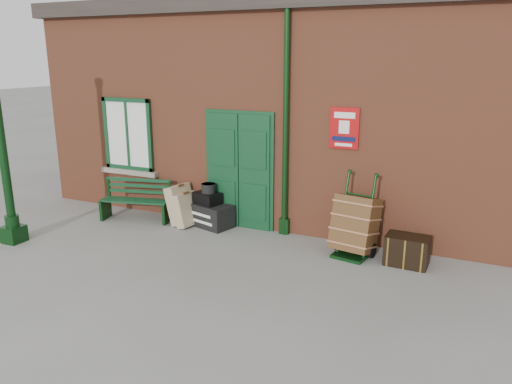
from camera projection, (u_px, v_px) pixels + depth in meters
The scene contains 11 objects.
ground at pixel (217, 255), 8.39m from camera, with size 80.00×80.00×0.00m, color gray.
station_building at pixel (293, 107), 10.88m from camera, with size 10.30×4.30×4.36m.
canopy_column at pixel (5, 165), 8.61m from camera, with size 0.34×0.34×3.61m.
bench at pixel (137, 199), 10.10m from camera, with size 1.45×0.75×0.86m.
houdini_trunk at pixel (210, 215), 9.77m from camera, with size 0.90×0.49×0.45m, color black.
strongbox at pixel (207, 198), 9.70m from camera, with size 0.49×0.36×0.22m, color black.
hatbox at pixel (208, 188), 9.64m from camera, with size 0.27×0.27×0.18m, color black.
suitcase_back at pixel (181, 204), 9.87m from camera, with size 0.22×0.54×0.76m, color tan.
suitcase_front at pixel (186, 209), 9.72m from camera, with size 0.20×0.49×0.65m, color tan.
porter_trolley at pixel (355, 225), 8.26m from camera, with size 0.77×0.81×1.37m.
dark_trunk at pixel (407, 250), 7.94m from camera, with size 0.67×0.44×0.48m, color black.
Camera 1 is at (3.89, -6.81, 3.25)m, focal length 35.00 mm.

